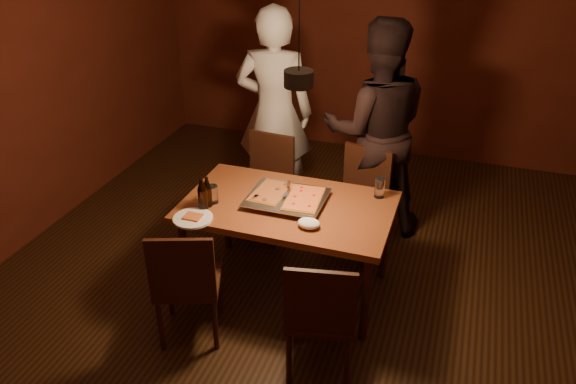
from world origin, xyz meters
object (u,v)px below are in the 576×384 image
(chair_far_right, at_px, (361,191))
(beer_bottle_b, at_px, (207,192))
(pizza_tray, at_px, (287,200))
(plate_slice, at_px, (193,218))
(diner_dark, at_px, (376,130))
(diner_white, at_px, (274,112))
(dining_table, at_px, (288,213))
(chair_far_left, at_px, (267,176))
(chair_near_left, at_px, (185,276))
(chair_near_right, at_px, (321,309))
(beer_bottle_a, at_px, (202,194))
(pendant_lamp, at_px, (299,77))

(chair_far_right, height_order, beer_bottle_b, beer_bottle_b)
(pizza_tray, bearing_deg, plate_slice, -146.00)
(chair_far_right, distance_m, diner_dark, 0.55)
(plate_slice, xyz_separation_m, diner_white, (0.02, 1.60, 0.20))
(dining_table, distance_m, chair_far_left, 0.89)
(chair_near_left, xyz_separation_m, diner_white, (-0.08, 1.94, 0.42))
(beer_bottle_b, bearing_deg, plate_slice, -95.58)
(chair_near_right, bearing_deg, beer_bottle_a, 142.06)
(chair_far_left, bearing_deg, chair_near_right, 125.68)
(plate_slice, xyz_separation_m, pendant_lamp, (0.69, 0.21, 1.00))
(chair_far_left, distance_m, chair_near_left, 1.50)
(chair_near_left, height_order, chair_near_right, same)
(dining_table, height_order, beer_bottle_a, beer_bottle_a)
(dining_table, distance_m, chair_far_right, 0.84)
(pendant_lamp, bearing_deg, chair_far_left, 121.45)
(chair_far_left, height_order, beer_bottle_a, beer_bottle_a)
(dining_table, xyz_separation_m, chair_near_left, (-0.45, -0.75, -0.14))
(diner_white, bearing_deg, chair_far_right, 145.74)
(pizza_tray, xyz_separation_m, beer_bottle_a, (-0.53, -0.28, 0.10))
(chair_near_left, height_order, pizza_tray, chair_near_left)
(chair_near_right, distance_m, beer_bottle_b, 1.20)
(diner_dark, bearing_deg, chair_near_right, 74.80)
(chair_near_left, bearing_deg, beer_bottle_b, 78.63)
(diner_white, bearing_deg, chair_near_right, 109.01)
(chair_far_left, bearing_deg, chair_near_left, 94.65)
(dining_table, bearing_deg, beer_bottle_b, -159.22)
(beer_bottle_a, xyz_separation_m, plate_slice, (-0.01, -0.14, -0.12))
(beer_bottle_b, relative_size, diner_dark, 0.12)
(beer_bottle_a, bearing_deg, pizza_tray, 28.21)
(chair_near_right, distance_m, diner_white, 2.25)
(chair_far_left, distance_m, chair_far_right, 0.83)
(chair_near_right, relative_size, beer_bottle_b, 2.16)
(beer_bottle_a, relative_size, diner_dark, 0.13)
(chair_near_left, distance_m, pendant_lamp, 1.46)
(beer_bottle_a, bearing_deg, diner_white, 89.62)
(dining_table, xyz_separation_m, chair_far_left, (-0.45, 0.75, -0.14))
(chair_far_left, xyz_separation_m, pizza_tray, (0.43, -0.73, 0.24))
(chair_far_right, xyz_separation_m, plate_slice, (-0.94, -1.14, 0.22))
(diner_white, distance_m, pendant_lamp, 1.74)
(dining_table, bearing_deg, plate_slice, -143.75)
(diner_white, bearing_deg, diner_dark, 166.81)
(chair_near_right, relative_size, beer_bottle_a, 1.96)
(diner_dark, bearing_deg, pizza_tray, 51.53)
(chair_far_right, height_order, diner_white, diner_white)
(beer_bottle_a, height_order, diner_dark, diner_dark)
(chair_far_right, distance_m, diner_white, 1.10)
(pendant_lamp, bearing_deg, diner_white, 115.63)
(pizza_tray, relative_size, plate_slice, 2.01)
(diner_white, bearing_deg, chair_near_left, 84.44)
(diner_white, bearing_deg, beer_bottle_a, 81.66)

